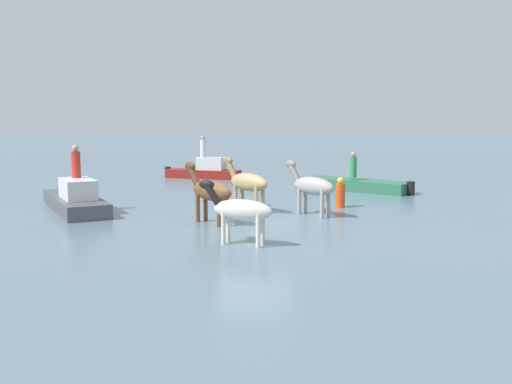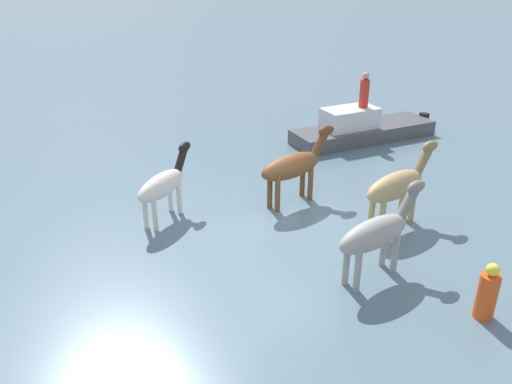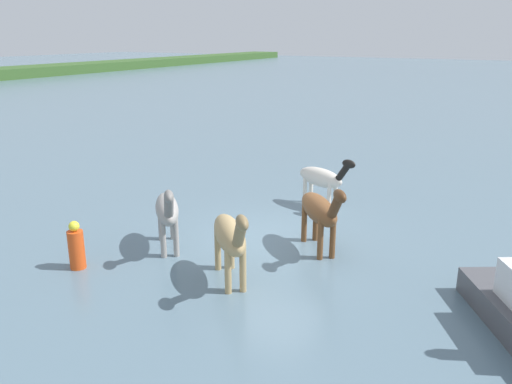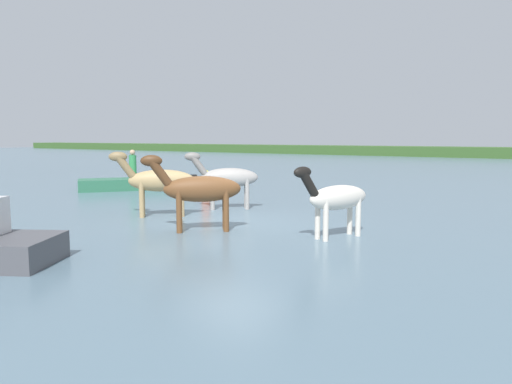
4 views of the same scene
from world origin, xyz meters
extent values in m
plane|color=slate|center=(0.00, 0.00, 0.00)|extent=(210.34, 210.34, 0.00)
ellipsoid|color=brown|center=(-0.02, -1.29, 1.06)|extent=(1.78, 1.73, 0.65)
cylinder|color=brown|center=(-0.33, -1.80, 0.53)|extent=(0.14, 0.14, 1.06)
cylinder|color=brown|center=(-0.54, -1.58, 0.53)|extent=(0.14, 0.14, 1.06)
cylinder|color=brown|center=(0.51, -1.01, 0.53)|extent=(0.14, 0.14, 1.06)
cylinder|color=brown|center=(0.29, -0.79, 0.53)|extent=(0.14, 0.14, 1.06)
cylinder|color=#50311A|center=(-0.75, -2.00, 1.48)|extent=(0.58, 0.57, 0.71)
ellipsoid|color=#50311A|center=(-0.90, -2.14, 1.77)|extent=(0.53, 0.52, 0.28)
ellipsoid|color=tan|center=(-2.50, -0.29, 1.07)|extent=(1.78, 1.75, 0.65)
cylinder|color=tan|center=(-2.81, -0.80, 0.53)|extent=(0.14, 0.14, 1.07)
cylinder|color=tan|center=(-3.03, -0.58, 0.53)|extent=(0.14, 0.14, 1.07)
cylinder|color=tan|center=(-1.98, 0.00, 0.53)|extent=(0.14, 0.14, 1.07)
cylinder|color=tan|center=(-2.20, 0.22, 0.53)|extent=(0.14, 0.14, 1.07)
cylinder|color=olive|center=(-3.24, -1.00, 1.49)|extent=(0.58, 0.57, 0.71)
ellipsoid|color=olive|center=(-3.39, -1.14, 1.78)|extent=(0.53, 0.53, 0.28)
ellipsoid|color=#9E9993|center=(-1.77, 2.00, 1.03)|extent=(1.75, 1.67, 0.63)
cylinder|color=#9E9993|center=(-2.08, 1.51, 0.52)|extent=(0.14, 0.14, 1.03)
cylinder|color=#9E9993|center=(-2.28, 1.73, 0.52)|extent=(0.14, 0.14, 1.03)
cylinder|color=#9E9993|center=(-1.25, 2.26, 0.52)|extent=(0.14, 0.14, 1.03)
cylinder|color=#9E9993|center=(-1.45, 2.49, 0.52)|extent=(0.14, 0.14, 1.03)
cylinder|color=slate|center=(-2.49, 1.33, 1.44)|extent=(0.57, 0.55, 0.69)
ellipsoid|color=slate|center=(-2.64, 1.19, 1.72)|extent=(0.52, 0.50, 0.28)
ellipsoid|color=silver|center=(3.08, -0.05, 0.94)|extent=(1.08, 1.77, 0.58)
cylinder|color=silver|center=(3.03, -0.58, 0.47)|extent=(0.13, 0.13, 0.94)
cylinder|color=silver|center=(2.77, -0.48, 0.47)|extent=(0.13, 0.13, 0.94)
cylinder|color=silver|center=(3.39, 0.38, 0.47)|extent=(0.13, 0.13, 0.94)
cylinder|color=silver|center=(3.13, 0.48, 0.47)|extent=(0.13, 0.13, 0.94)
cylinder|color=black|center=(2.76, -0.90, 1.32)|extent=(0.37, 0.56, 0.63)
ellipsoid|color=black|center=(2.69, -1.07, 1.57)|extent=(0.35, 0.51, 0.25)
cube|color=#4C4C51|center=(-2.40, -6.65, 0.18)|extent=(5.27, 3.96, 0.66)
cube|color=silver|center=(-1.86, -6.33, 0.86)|extent=(2.15, 1.86, 0.70)
cube|color=black|center=(-4.75, -8.05, 0.25)|extent=(0.35, 0.36, 0.71)
cube|color=maroon|center=(-13.90, -3.66, 0.16)|extent=(2.17, 4.27, 0.62)
cube|color=silver|center=(-13.77, -3.19, 0.82)|extent=(1.16, 1.64, 0.70)
cube|color=black|center=(-14.45, -5.75, 0.24)|extent=(0.33, 0.30, 0.67)
cube|color=#2D6B4C|center=(-8.90, 4.28, 0.18)|extent=(4.05, 4.88, 0.65)
cube|color=black|center=(-7.39, 6.39, 0.25)|extent=(0.37, 0.36, 0.70)
cylinder|color=red|center=(-2.30, -6.52, 1.68)|extent=(0.32, 0.32, 0.95)
sphere|color=tan|center=(-2.30, -6.52, 2.28)|extent=(0.24, 0.24, 0.24)
cylinder|color=silver|center=(-13.65, -3.60, 1.65)|extent=(0.32, 0.32, 0.95)
sphere|color=tan|center=(-13.65, -3.60, 2.24)|extent=(0.24, 0.24, 0.24)
cylinder|color=#338C4C|center=(-8.91, 4.06, 1.08)|extent=(0.32, 0.32, 0.95)
sphere|color=tan|center=(-8.91, 4.06, 1.67)|extent=(0.24, 0.24, 0.24)
cylinder|color=#E54C19|center=(-3.71, 3.07, 0.45)|extent=(0.36, 0.36, 0.90)
sphere|color=yellow|center=(-3.71, 3.07, 1.02)|extent=(0.24, 0.24, 0.24)
camera|label=1|loc=(18.66, 1.25, 3.44)|focal=41.83mm
camera|label=2|loc=(-0.29, 11.11, 6.14)|focal=36.47mm
camera|label=3|loc=(-11.08, -5.80, 5.16)|focal=36.08mm
camera|label=4|loc=(7.81, -10.08, 2.32)|focal=33.37mm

